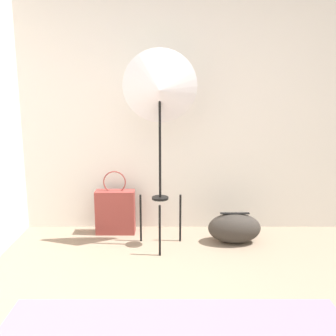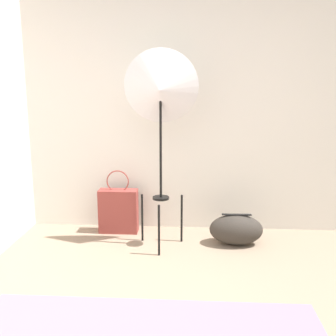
% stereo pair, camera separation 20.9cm
% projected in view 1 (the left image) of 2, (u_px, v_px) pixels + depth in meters
% --- Properties ---
extents(wall_back, '(8.00, 0.05, 2.60)m').
position_uv_depth(wall_back, '(181.00, 102.00, 3.90)').
color(wall_back, silver).
rests_on(wall_back, ground_plane).
extents(photo_umbrella, '(0.66, 0.37, 1.78)m').
position_uv_depth(photo_umbrella, '(159.00, 90.00, 3.37)').
color(photo_umbrella, black).
rests_on(photo_umbrella, ground_plane).
extents(tote_bag, '(0.39, 0.15, 0.64)m').
position_uv_depth(tote_bag, '(114.00, 211.00, 3.93)').
color(tote_bag, brown).
rests_on(tote_bag, ground_plane).
extents(duffel_bag, '(0.50, 0.29, 0.29)m').
position_uv_depth(duffel_bag, '(233.00, 228.00, 3.71)').
color(duffel_bag, '#332D28').
rests_on(duffel_bag, ground_plane).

